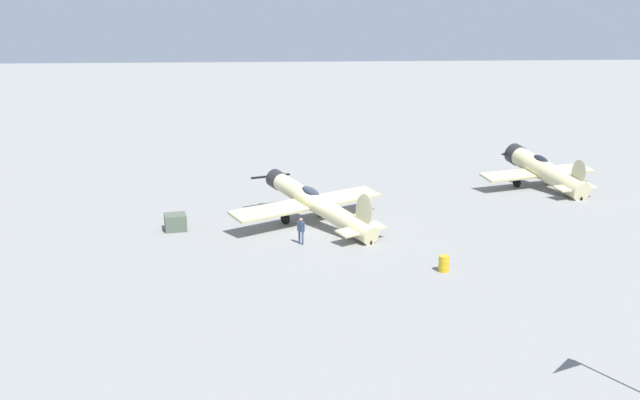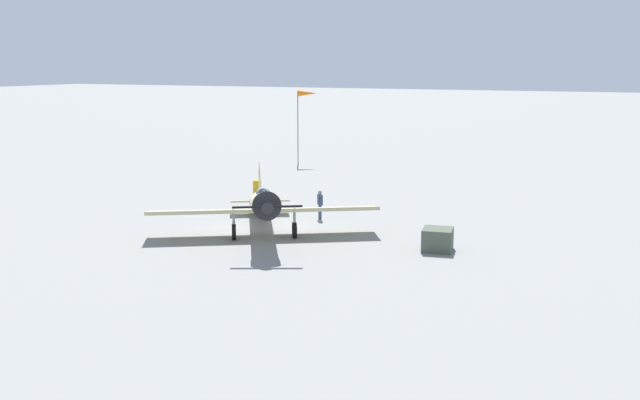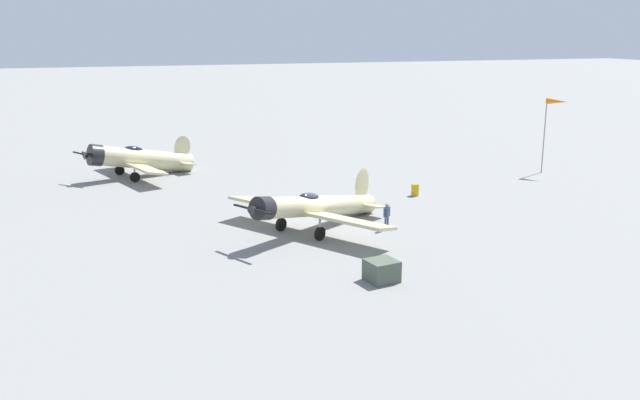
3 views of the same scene
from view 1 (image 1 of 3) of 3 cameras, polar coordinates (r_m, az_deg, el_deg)
The scene contains 6 objects.
ground_plane at distance 46.59m, azimuth -0.00°, elevation -2.15°, with size 400.00×400.00×0.00m, color gray.
airplane_foreground at distance 46.59m, azimuth -0.39°, elevation -0.24°, with size 10.60×10.82×3.27m.
airplane_mid_apron at distance 59.82m, azimuth 17.66°, elevation 2.34°, with size 9.75×10.53×3.34m.
ground_crew_mechanic at distance 42.61m, azimuth -1.56°, elevation -2.32°, with size 0.53×0.45×1.66m.
equipment_crate at distance 46.59m, azimuth -11.67°, elevation -1.78°, with size 1.61×1.58×1.05m.
fuel_drum at distance 38.75m, azimuth 10.03°, elevation -5.12°, with size 0.60×0.60×0.89m.
Camera 1 is at (44.43, -4.88, 13.15)m, focal length 39.36 mm.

